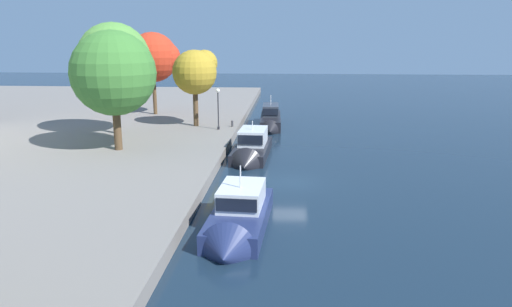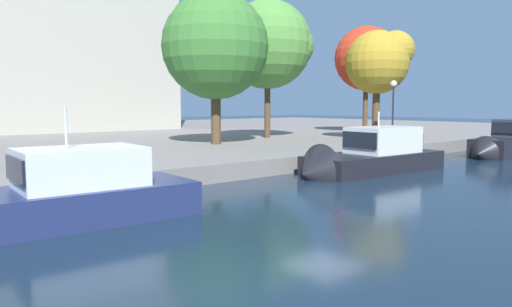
{
  "view_description": "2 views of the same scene",
  "coord_description": "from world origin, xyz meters",
  "px_view_note": "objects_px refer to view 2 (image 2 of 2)",
  "views": [
    {
      "loc": [
        -32.88,
        0.24,
        10.21
      ],
      "look_at": [
        1.06,
        2.57,
        1.88
      ],
      "focal_mm": 32.91,
      "sensor_mm": 36.0,
      "label": 1
    },
    {
      "loc": [
        -13.25,
        -11.51,
        3.5
      ],
      "look_at": [
        -0.66,
        3.09,
        1.54
      ],
      "focal_mm": 33.66,
      "sensor_mm": 36.0,
      "label": 2
    }
  ],
  "objects_px": {
    "mooring_bollard_1": "(422,138)",
    "lamp_post": "(393,103)",
    "tree_2": "(369,59)",
    "tree_4": "(381,60)",
    "motor_yacht_2": "(367,160)",
    "motor_yacht_3": "(510,145)",
    "tree_0": "(215,45)",
    "tree_1": "(271,46)",
    "motor_yacht_1": "(37,205)"
  },
  "relations": [
    {
      "from": "motor_yacht_3",
      "to": "tree_4",
      "type": "xyz_separation_m",
      "value": [
        -4.33,
        7.83,
        6.18
      ]
    },
    {
      "from": "mooring_bollard_1",
      "to": "lamp_post",
      "type": "relative_size",
      "value": 0.16
    },
    {
      "from": "motor_yacht_3",
      "to": "lamp_post",
      "type": "distance_m",
      "value": 8.87
    },
    {
      "from": "tree_0",
      "to": "tree_1",
      "type": "height_order",
      "value": "tree_1"
    },
    {
      "from": "motor_yacht_2",
      "to": "tree_1",
      "type": "height_order",
      "value": "tree_1"
    },
    {
      "from": "mooring_bollard_1",
      "to": "tree_2",
      "type": "height_order",
      "value": "tree_2"
    },
    {
      "from": "motor_yacht_1",
      "to": "tree_2",
      "type": "xyz_separation_m",
      "value": [
        34.87,
        14.09,
        7.28
      ]
    },
    {
      "from": "tree_0",
      "to": "tree_2",
      "type": "xyz_separation_m",
      "value": [
        19.88,
        2.23,
        0.48
      ]
    },
    {
      "from": "tree_1",
      "to": "lamp_post",
      "type": "bearing_deg",
      "value": -74.22
    },
    {
      "from": "motor_yacht_3",
      "to": "tree_1",
      "type": "bearing_deg",
      "value": -59.99
    },
    {
      "from": "tree_4",
      "to": "mooring_bollard_1",
      "type": "bearing_deg",
      "value": -96.56
    },
    {
      "from": "lamp_post",
      "to": "tree_0",
      "type": "bearing_deg",
      "value": 144.5
    },
    {
      "from": "tree_1",
      "to": "mooring_bollard_1",
      "type": "bearing_deg",
      "value": -67.86
    },
    {
      "from": "mooring_bollard_1",
      "to": "tree_1",
      "type": "relative_size",
      "value": 0.06
    },
    {
      "from": "motor_yacht_3",
      "to": "lamp_post",
      "type": "relative_size",
      "value": 2.4
    },
    {
      "from": "motor_yacht_1",
      "to": "motor_yacht_3",
      "type": "height_order",
      "value": "motor_yacht_3"
    },
    {
      "from": "tree_4",
      "to": "motor_yacht_3",
      "type": "bearing_deg",
      "value": -61.07
    },
    {
      "from": "tree_1",
      "to": "tree_2",
      "type": "xyz_separation_m",
      "value": [
        12.61,
        -0.24,
        -0.25
      ]
    },
    {
      "from": "mooring_bollard_1",
      "to": "tree_0",
      "type": "xyz_separation_m",
      "value": [
        -11.69,
        8.39,
        6.23
      ]
    },
    {
      "from": "motor_yacht_3",
      "to": "tree_0",
      "type": "xyz_separation_m",
      "value": [
        -16.46,
        12.41,
        6.73
      ]
    },
    {
      "from": "motor_yacht_3",
      "to": "tree_2",
      "type": "distance_m",
      "value": 16.68
    },
    {
      "from": "motor_yacht_3",
      "to": "mooring_bollard_1",
      "type": "height_order",
      "value": "motor_yacht_3"
    },
    {
      "from": "tree_2",
      "to": "tree_4",
      "type": "xyz_separation_m",
      "value": [
        -7.75,
        -6.81,
        -1.03
      ]
    },
    {
      "from": "mooring_bollard_1",
      "to": "motor_yacht_2",
      "type": "bearing_deg",
      "value": -164.21
    },
    {
      "from": "tree_0",
      "to": "tree_1",
      "type": "distance_m",
      "value": 7.72
    },
    {
      "from": "motor_yacht_1",
      "to": "motor_yacht_2",
      "type": "distance_m",
      "value": 16.44
    },
    {
      "from": "mooring_bollard_1",
      "to": "lamp_post",
      "type": "distance_m",
      "value": 3.24
    },
    {
      "from": "motor_yacht_1",
      "to": "tree_4",
      "type": "height_order",
      "value": "tree_4"
    },
    {
      "from": "motor_yacht_3",
      "to": "lamp_post",
      "type": "height_order",
      "value": "lamp_post"
    },
    {
      "from": "motor_yacht_2",
      "to": "motor_yacht_3",
      "type": "height_order",
      "value": "motor_yacht_3"
    },
    {
      "from": "motor_yacht_2",
      "to": "mooring_bollard_1",
      "type": "bearing_deg",
      "value": -161.44
    },
    {
      "from": "tree_0",
      "to": "tree_1",
      "type": "xyz_separation_m",
      "value": [
        7.27,
        2.48,
        0.73
      ]
    },
    {
      "from": "motor_yacht_2",
      "to": "motor_yacht_3",
      "type": "xyz_separation_m",
      "value": [
        15.02,
        -1.13,
        0.07
      ]
    },
    {
      "from": "lamp_post",
      "to": "tree_0",
      "type": "height_order",
      "value": "tree_0"
    },
    {
      "from": "motor_yacht_2",
      "to": "tree_2",
      "type": "distance_m",
      "value": 24.0
    },
    {
      "from": "motor_yacht_2",
      "to": "lamp_post",
      "type": "relative_size",
      "value": 2.21
    },
    {
      "from": "motor_yacht_3",
      "to": "motor_yacht_2",
      "type": "bearing_deg",
      "value": -5.95
    },
    {
      "from": "tree_1",
      "to": "tree_0",
      "type": "bearing_deg",
      "value": -161.19
    },
    {
      "from": "motor_yacht_3",
      "to": "mooring_bollard_1",
      "type": "bearing_deg",
      "value": -41.84
    },
    {
      "from": "motor_yacht_2",
      "to": "tree_0",
      "type": "height_order",
      "value": "tree_0"
    },
    {
      "from": "tree_2",
      "to": "motor_yacht_2",
      "type": "bearing_deg",
      "value": -143.76
    },
    {
      "from": "mooring_bollard_1",
      "to": "tree_2",
      "type": "xyz_separation_m",
      "value": [
        8.19,
        10.62,
        6.71
      ]
    },
    {
      "from": "mooring_bollard_1",
      "to": "tree_1",
      "type": "xyz_separation_m",
      "value": [
        -4.42,
        10.86,
        6.96
      ]
    },
    {
      "from": "motor_yacht_2",
      "to": "tree_4",
      "type": "distance_m",
      "value": 14.08
    },
    {
      "from": "motor_yacht_1",
      "to": "motor_yacht_2",
      "type": "relative_size",
      "value": 0.94
    },
    {
      "from": "mooring_bollard_1",
      "to": "motor_yacht_1",
      "type": "bearing_deg",
      "value": -172.58
    },
    {
      "from": "lamp_post",
      "to": "mooring_bollard_1",
      "type": "bearing_deg",
      "value": -36.55
    },
    {
      "from": "tree_1",
      "to": "tree_4",
      "type": "height_order",
      "value": "tree_1"
    },
    {
      "from": "mooring_bollard_1",
      "to": "tree_4",
      "type": "height_order",
      "value": "tree_4"
    },
    {
      "from": "motor_yacht_3",
      "to": "tree_1",
      "type": "relative_size",
      "value": 0.95
    }
  ]
}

